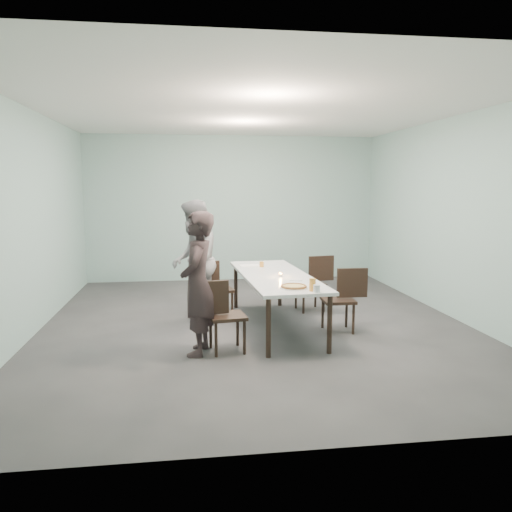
{
  "coord_description": "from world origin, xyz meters",
  "views": [
    {
      "loc": [
        -0.94,
        -6.93,
        1.98
      ],
      "look_at": [
        0.0,
        -0.08,
        1.0
      ],
      "focal_mm": 35.0,
      "sensor_mm": 36.0,
      "label": 1
    }
  ],
  "objects": [
    {
      "name": "water_tumbler",
      "position": [
        0.53,
        -1.42,
        0.8
      ],
      "size": [
        0.08,
        0.08,
        0.09
      ],
      "primitive_type": "cylinder",
      "color": "silver",
      "rests_on": "table"
    },
    {
      "name": "table",
      "position": [
        0.26,
        -0.2,
        0.69
      ],
      "size": [
        1.05,
        2.65,
        0.75
      ],
      "rotation": [
        0.0,
        0.0,
        0.06
      ],
      "color": "white",
      "rests_on": "ground"
    },
    {
      "name": "ground",
      "position": [
        0.0,
        0.0,
        0.0
      ],
      "size": [
        7.0,
        7.0,
        0.0
      ],
      "primitive_type": "plane",
      "color": "#333335",
      "rests_on": "ground"
    },
    {
      "name": "room_shell",
      "position": [
        0.0,
        0.0,
        2.03
      ],
      "size": [
        6.02,
        7.02,
        3.01
      ],
      "color": "#92B8B3",
      "rests_on": "ground"
    },
    {
      "name": "menu",
      "position": [
        0.0,
        0.63,
        0.75
      ],
      "size": [
        0.31,
        0.24,
        0.01
      ],
      "primitive_type": "cube",
      "rotation": [
        0.0,
        0.0,
        0.06
      ],
      "color": "silver",
      "rests_on": "table"
    },
    {
      "name": "pizza",
      "position": [
        0.31,
        -1.14,
        0.77
      ],
      "size": [
        0.34,
        0.34,
        0.04
      ],
      "color": "white",
      "rests_on": "table"
    },
    {
      "name": "tealight",
      "position": [
        0.29,
        -0.38,
        0.77
      ],
      "size": [
        0.06,
        0.06,
        0.05
      ],
      "color": "silver",
      "rests_on": "table"
    },
    {
      "name": "amber_tumbler",
      "position": [
        0.17,
        0.49,
        0.79
      ],
      "size": [
        0.07,
        0.07,
        0.08
      ],
      "primitive_type": "cylinder",
      "color": "orange",
      "rests_on": "table"
    },
    {
      "name": "diner_far",
      "position": [
        -0.86,
        0.39,
        0.89
      ],
      "size": [
        0.74,
        0.92,
        1.78
      ],
      "primitive_type": "imported",
      "rotation": [
        0.0,
        0.0,
        -1.66
      ],
      "color": "gray",
      "rests_on": "ground"
    },
    {
      "name": "diner_near",
      "position": [
        -0.84,
        -1.18,
        0.84
      ],
      "size": [
        0.51,
        0.68,
        1.69
      ],
      "primitive_type": "imported",
      "rotation": [
        0.0,
        0.0,
        -1.76
      ],
      "color": "black",
      "rests_on": "ground"
    },
    {
      "name": "beer_glass",
      "position": [
        0.5,
        -1.34,
        0.82
      ],
      "size": [
        0.08,
        0.08,
        0.15
      ],
      "primitive_type": "cylinder",
      "color": "orange",
      "rests_on": "table"
    },
    {
      "name": "side_plate",
      "position": [
        0.45,
        -0.63,
        0.76
      ],
      "size": [
        0.18,
        0.18,
        0.01
      ],
      "primitive_type": "cylinder",
      "color": "white",
      "rests_on": "table"
    },
    {
      "name": "chair_near_right",
      "position": [
        1.15,
        -0.52,
        0.5
      ],
      "size": [
        0.62,
        0.44,
        0.87
      ],
      "rotation": [
        0.0,
        0.0,
        3.1
      ],
      "color": "black",
      "rests_on": "ground"
    },
    {
      "name": "chair_far_left",
      "position": [
        -0.58,
        0.39,
        0.5
      ],
      "size": [
        0.64,
        0.49,
        0.87
      ],
      "rotation": [
        0.0,
        0.0,
        0.18
      ],
      "color": "black",
      "rests_on": "ground"
    },
    {
      "name": "chair_near_left",
      "position": [
        -0.58,
        -1.15,
        0.5
      ],
      "size": [
        0.64,
        0.47,
        0.87
      ],
      "rotation": [
        0.0,
        0.0,
        0.14
      ],
      "color": "black",
      "rests_on": "ground"
    },
    {
      "name": "chair_far_right",
      "position": [
        1.05,
        0.68,
        0.5
      ],
      "size": [
        0.64,
        0.47,
        0.87
      ],
      "rotation": [
        0.0,
        0.0,
        3.28
      ],
      "color": "black",
      "rests_on": "ground"
    }
  ]
}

